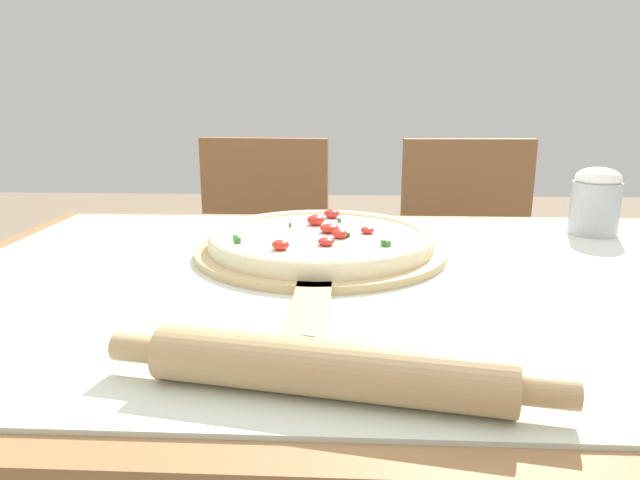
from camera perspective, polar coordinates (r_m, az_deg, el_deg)
dining_table at (r=0.85m, az=3.16°, el=-11.32°), size 1.24×0.86×0.75m
towel_cloth at (r=0.80m, az=3.28°, el=-3.69°), size 1.16×0.78×0.00m
pizza_peel at (r=0.89m, az=0.03°, el=-1.34°), size 0.40×0.59×0.01m
pizza at (r=0.90m, az=0.10°, el=0.17°), size 0.35×0.35×0.04m
rolling_pin at (r=0.49m, az=0.76°, el=-12.68°), size 0.39×0.10×0.05m
chair_left at (r=1.68m, az=-6.05°, el=-2.87°), size 0.43×0.43×0.88m
chair_right at (r=1.70m, az=14.71°, el=-3.08°), size 0.42×0.42×0.88m
flour_cup at (r=1.14m, az=25.85°, el=3.56°), size 0.08×0.08×0.12m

